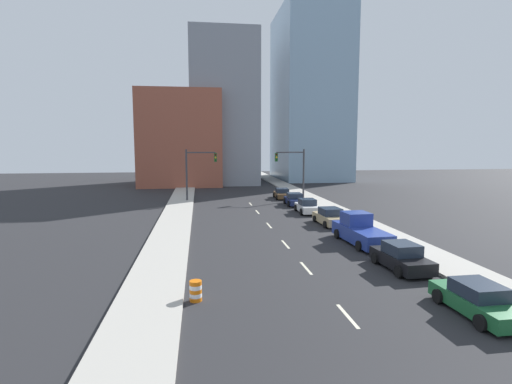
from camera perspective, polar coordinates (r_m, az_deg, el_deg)
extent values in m
cube|color=#ADA89E|center=(55.73, -10.41, -0.58)|extent=(3.07, 96.45, 0.17)
cube|color=#ADA89E|center=(57.50, 6.49, -0.29)|extent=(3.07, 96.45, 0.17)
cube|color=beige|center=(17.80, 12.93, -16.86)|extent=(0.16, 2.40, 0.01)
cube|color=beige|center=(23.64, 7.16, -10.73)|extent=(0.16, 2.40, 0.01)
cube|color=beige|center=(28.88, 4.23, -7.46)|extent=(0.16, 2.40, 0.01)
cube|color=beige|center=(35.42, 1.88, -4.79)|extent=(0.16, 2.40, 0.01)
cube|color=beige|center=(42.41, 0.20, -2.87)|extent=(0.16, 2.40, 0.01)
cube|color=beige|center=(48.14, -0.80, -1.71)|extent=(0.16, 2.40, 0.01)
cube|color=#9E513D|center=(73.89, -10.66, 7.44)|extent=(14.00, 16.00, 16.28)
cube|color=gray|center=(78.19, -4.84, 11.37)|extent=(12.00, 20.00, 26.85)
cube|color=#8CADC6|center=(85.49, 7.65, 13.36)|extent=(13.00, 20.00, 34.04)
cylinder|color=#38383D|center=(50.73, -9.88, 2.33)|extent=(0.24, 0.24, 6.55)
cylinder|color=#38383D|center=(50.57, -7.88, 5.62)|extent=(3.63, 0.16, 0.16)
cube|color=#194C1E|center=(50.62, -5.81, 4.93)|extent=(0.34, 0.32, 1.10)
cylinder|color=#4C0C0C|center=(50.44, -5.80, 5.31)|extent=(0.22, 0.04, 0.22)
cylinder|color=yellow|center=(50.45, -5.80, 4.93)|extent=(0.22, 0.04, 0.22)
cylinder|color=#0C3F14|center=(50.46, -5.80, 4.54)|extent=(0.22, 0.04, 0.22)
cylinder|color=#38383D|center=(52.45, 6.81, 2.53)|extent=(0.24, 0.24, 6.55)
cylinder|color=#38383D|center=(51.88, 4.91, 5.68)|extent=(3.63, 0.16, 0.16)
cube|color=#194C1E|center=(51.52, 2.92, 4.99)|extent=(0.34, 0.32, 1.10)
cylinder|color=#4C0C0C|center=(51.34, 2.96, 5.36)|extent=(0.22, 0.04, 0.22)
cylinder|color=yellow|center=(51.35, 2.96, 4.98)|extent=(0.22, 0.04, 0.22)
cylinder|color=#0C3F14|center=(51.36, 2.96, 4.60)|extent=(0.22, 0.04, 0.22)
cylinder|color=orange|center=(19.04, -8.59, -14.86)|extent=(0.56, 0.56, 0.19)
cylinder|color=white|center=(18.97, -8.60, -14.33)|extent=(0.56, 0.56, 0.19)
cylinder|color=orange|center=(18.90, -8.61, -13.79)|extent=(0.56, 0.56, 0.19)
cylinder|color=white|center=(18.84, -8.62, -13.25)|extent=(0.56, 0.56, 0.19)
cylinder|color=orange|center=(18.77, -8.63, -12.70)|extent=(0.56, 0.56, 0.19)
cube|color=#1E6033|center=(19.66, 29.09, -13.73)|extent=(1.81, 4.41, 0.62)
cube|color=#1E2838|center=(19.47, 29.19, -12.07)|extent=(1.57, 2.00, 0.58)
cylinder|color=black|center=(20.24, 24.56, -13.40)|extent=(0.23, 0.64, 0.64)
cylinder|color=black|center=(21.26, 28.74, -12.66)|extent=(0.23, 0.64, 0.64)
cylinder|color=black|center=(18.20, 29.44, -15.96)|extent=(0.23, 0.64, 0.64)
cube|color=black|center=(24.56, 20.04, -9.13)|extent=(2.02, 4.32, 0.71)
cube|color=#1E2838|center=(24.39, 20.10, -7.60)|extent=(1.68, 1.99, 0.65)
cylinder|color=black|center=(25.27, 16.64, -9.05)|extent=(0.25, 0.67, 0.66)
cylinder|color=black|center=(26.17, 20.29, -8.64)|extent=(0.25, 0.67, 0.66)
cylinder|color=black|center=(23.08, 19.71, -10.68)|extent=(0.25, 0.67, 0.66)
cylinder|color=black|center=(24.06, 23.58, -10.14)|extent=(0.25, 0.67, 0.66)
cube|color=navy|center=(29.85, 14.81, -5.86)|extent=(2.39, 6.15, 0.99)
cube|color=navy|center=(30.46, 14.12, -3.71)|extent=(1.92, 1.91, 0.97)
cylinder|color=black|center=(31.16, 11.50, -5.87)|extent=(0.26, 0.71, 0.70)
cylinder|color=black|center=(32.03, 15.05, -5.62)|extent=(0.26, 0.71, 0.70)
cylinder|color=black|center=(27.83, 14.48, -7.47)|extent=(0.26, 0.71, 0.70)
cylinder|color=black|center=(28.80, 18.35, -7.12)|extent=(0.26, 0.71, 0.70)
cube|color=tan|center=(36.31, 10.55, -3.78)|extent=(2.08, 4.49, 0.70)
cube|color=#1E2838|center=(36.20, 10.57, -2.74)|extent=(1.74, 2.06, 0.63)
cylinder|color=black|center=(37.28, 8.39, -3.80)|extent=(0.25, 0.62, 0.61)
cylinder|color=black|center=(37.95, 11.17, -3.67)|extent=(0.25, 0.62, 0.61)
cylinder|color=black|center=(34.76, 9.86, -4.60)|extent=(0.25, 0.62, 0.61)
cylinder|color=black|center=(35.48, 12.81, -4.44)|extent=(0.25, 0.62, 0.61)
cube|color=silver|center=(42.14, 7.32, -2.27)|extent=(1.88, 4.31, 0.66)
cube|color=#1E2838|center=(42.04, 7.34, -1.40)|extent=(1.62, 1.96, 0.62)
cylinder|color=black|center=(43.22, 5.69, -2.25)|extent=(0.23, 0.70, 0.70)
cylinder|color=black|center=(43.66, 8.08, -2.20)|extent=(0.23, 0.70, 0.70)
cylinder|color=black|center=(40.67, 6.51, -2.83)|extent=(0.23, 0.70, 0.70)
cylinder|color=black|center=(41.14, 9.03, -2.76)|extent=(0.23, 0.70, 0.70)
cube|color=#141E47|center=(47.39, 5.52, -1.26)|extent=(1.93, 4.30, 0.64)
cube|color=#1E2838|center=(47.30, 5.52, -0.51)|extent=(1.65, 1.96, 0.60)
cylinder|color=black|center=(48.51, 4.11, -1.26)|extent=(0.24, 0.69, 0.69)
cylinder|color=black|center=(48.88, 6.27, -1.22)|extent=(0.24, 0.69, 0.69)
cylinder|color=black|center=(45.95, 4.71, -1.72)|extent=(0.24, 0.69, 0.69)
cylinder|color=black|center=(46.34, 6.98, -1.67)|extent=(0.24, 0.69, 0.69)
cube|color=brown|center=(53.16, 3.76, -0.41)|extent=(1.92, 4.31, 0.61)
cube|color=#1E2838|center=(53.09, 3.76, 0.22)|extent=(1.62, 1.97, 0.57)
cylinder|color=black|center=(54.34, 2.58, -0.43)|extent=(0.24, 0.63, 0.62)
cylinder|color=black|center=(54.63, 4.47, -0.40)|extent=(0.24, 0.63, 0.62)
cylinder|color=black|center=(51.75, 3.00, -0.79)|extent=(0.24, 0.63, 0.62)
cylinder|color=black|center=(52.06, 4.98, -0.76)|extent=(0.24, 0.63, 0.62)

